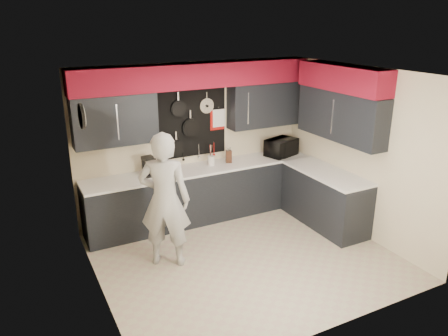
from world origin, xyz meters
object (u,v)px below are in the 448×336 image
utensil_crock (211,160)px  person (165,200)px  knife_block (229,157)px  coffee_maker (148,165)px  microwave (281,147)px

utensil_crock → person: (-1.22, -1.11, -0.05)m
knife_block → coffee_maker: bearing=-161.2°
microwave → person: 2.75m
utensil_crock → coffee_maker: size_ratio=0.51×
knife_block → coffee_maker: size_ratio=0.68×
knife_block → coffee_maker: coffee_maker is taller
microwave → person: bearing=-176.7°
knife_block → microwave: bearing=14.6°
microwave → knife_block: 1.01m
knife_block → utensil_crock: bearing=-163.6°
utensil_crock → person: 1.65m
person → knife_block: bearing=-113.8°
utensil_crock → coffee_maker: 1.09m
utensil_crock → coffee_maker: (-1.08, -0.00, 0.08)m
knife_block → utensil_crock: 0.32m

